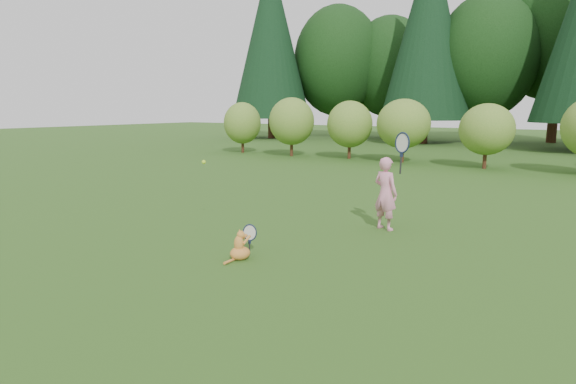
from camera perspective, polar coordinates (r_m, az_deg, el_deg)
The scene contains 6 objects.
ground at distance 8.51m, azimuth -4.07°, elevation -5.30°, with size 100.00×100.00×0.00m, color #314F16.
shrub_row at distance 20.19m, azimuth 18.74°, elevation 7.05°, with size 28.00×3.00×2.80m, color #4B7A26, non-canonical shape.
woodland_backdrop at distance 30.43m, azimuth 24.33°, elevation 19.06°, with size 48.00×10.00×15.00m, color black, non-canonical shape.
child at distance 9.03m, azimuth 11.55°, elevation 0.02°, with size 0.78×0.49×2.03m.
cat at distance 7.25m, azimuth -5.67°, elevation -6.14°, with size 0.43×0.63×0.62m.
tennis_ball at distance 9.18m, azimuth -9.95°, elevation 3.52°, with size 0.08×0.08×0.08m.
Camera 1 is at (4.94, -6.56, 2.23)m, focal length 30.00 mm.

